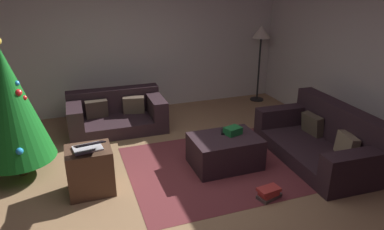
{
  "coord_description": "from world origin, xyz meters",
  "views": [
    {
      "loc": [
        -1.0,
        -3.43,
        2.4
      ],
      "look_at": [
        0.43,
        0.55,
        0.75
      ],
      "focal_mm": 32.77,
      "sensor_mm": 36.0,
      "label": 1
    }
  ],
  "objects_px": {
    "ottoman": "(225,151)",
    "book_stack": "(269,193)",
    "tv_remote": "(223,132)",
    "christmas_tree": "(10,105)",
    "laptop": "(88,147)",
    "couch_left": "(116,114)",
    "couch_right": "(324,140)",
    "gift_box": "(233,131)",
    "side_table": "(90,170)",
    "corner_lamp": "(261,37)"
  },
  "relations": [
    {
      "from": "couch_left",
      "to": "corner_lamp",
      "type": "bearing_deg",
      "value": -169.72
    },
    {
      "from": "couch_right",
      "to": "tv_remote",
      "type": "relative_size",
      "value": 12.04
    },
    {
      "from": "couch_right",
      "to": "corner_lamp",
      "type": "relative_size",
      "value": 1.25
    },
    {
      "from": "tv_remote",
      "to": "laptop",
      "type": "distance_m",
      "value": 1.81
    },
    {
      "from": "christmas_tree",
      "to": "laptop",
      "type": "distance_m",
      "value": 1.19
    },
    {
      "from": "couch_right",
      "to": "book_stack",
      "type": "bearing_deg",
      "value": 119.0
    },
    {
      "from": "gift_box",
      "to": "christmas_tree",
      "type": "bearing_deg",
      "value": 167.08
    },
    {
      "from": "couch_left",
      "to": "tv_remote",
      "type": "height_order",
      "value": "couch_left"
    },
    {
      "from": "couch_right",
      "to": "christmas_tree",
      "type": "bearing_deg",
      "value": 79.39
    },
    {
      "from": "ottoman",
      "to": "side_table",
      "type": "xyz_separation_m",
      "value": [
        -1.77,
        -0.03,
        0.07
      ]
    },
    {
      "from": "christmas_tree",
      "to": "ottoman",
      "type": "bearing_deg",
      "value": -14.65
    },
    {
      "from": "couch_left",
      "to": "book_stack",
      "type": "xyz_separation_m",
      "value": [
        1.35,
        -2.71,
        -0.19
      ]
    },
    {
      "from": "tv_remote",
      "to": "couch_right",
      "type": "bearing_deg",
      "value": 5.87
    },
    {
      "from": "couch_left",
      "to": "ottoman",
      "type": "bearing_deg",
      "value": 124.02
    },
    {
      "from": "laptop",
      "to": "gift_box",
      "type": "bearing_deg",
      "value": 4.38
    },
    {
      "from": "christmas_tree",
      "to": "corner_lamp",
      "type": "height_order",
      "value": "christmas_tree"
    },
    {
      "from": "ottoman",
      "to": "laptop",
      "type": "xyz_separation_m",
      "value": [
        -1.76,
        -0.09,
        0.41
      ]
    },
    {
      "from": "ottoman",
      "to": "laptop",
      "type": "distance_m",
      "value": 1.81
    },
    {
      "from": "ottoman",
      "to": "book_stack",
      "type": "relative_size",
      "value": 2.86
    },
    {
      "from": "couch_right",
      "to": "gift_box",
      "type": "xyz_separation_m",
      "value": [
        -1.28,
        0.32,
        0.2
      ]
    },
    {
      "from": "book_stack",
      "to": "laptop",
      "type": "bearing_deg",
      "value": 157.45
    },
    {
      "from": "gift_box",
      "to": "side_table",
      "type": "bearing_deg",
      "value": -177.42
    },
    {
      "from": "tv_remote",
      "to": "christmas_tree",
      "type": "height_order",
      "value": "christmas_tree"
    },
    {
      "from": "couch_right",
      "to": "corner_lamp",
      "type": "bearing_deg",
      "value": -6.25
    },
    {
      "from": "gift_box",
      "to": "tv_remote",
      "type": "distance_m",
      "value": 0.15
    },
    {
      "from": "couch_left",
      "to": "corner_lamp",
      "type": "xyz_separation_m",
      "value": [
        3.01,
        0.51,
        1.05
      ]
    },
    {
      "from": "christmas_tree",
      "to": "side_table",
      "type": "height_order",
      "value": "christmas_tree"
    },
    {
      "from": "laptop",
      "to": "corner_lamp",
      "type": "bearing_deg",
      "value": 34.01
    },
    {
      "from": "christmas_tree",
      "to": "laptop",
      "type": "relative_size",
      "value": 4.14
    },
    {
      "from": "book_stack",
      "to": "tv_remote",
      "type": "bearing_deg",
      "value": 97.17
    },
    {
      "from": "gift_box",
      "to": "book_stack",
      "type": "height_order",
      "value": "gift_box"
    },
    {
      "from": "couch_left",
      "to": "couch_right",
      "type": "distance_m",
      "value": 3.34
    },
    {
      "from": "ottoman",
      "to": "christmas_tree",
      "type": "height_order",
      "value": "christmas_tree"
    },
    {
      "from": "corner_lamp",
      "to": "christmas_tree",
      "type": "bearing_deg",
      "value": -159.56
    },
    {
      "from": "tv_remote",
      "to": "corner_lamp",
      "type": "height_order",
      "value": "corner_lamp"
    },
    {
      "from": "side_table",
      "to": "laptop",
      "type": "distance_m",
      "value": 0.34
    },
    {
      "from": "corner_lamp",
      "to": "tv_remote",
      "type": "bearing_deg",
      "value": -129.45
    },
    {
      "from": "ottoman",
      "to": "corner_lamp",
      "type": "xyz_separation_m",
      "value": [
        1.82,
        2.32,
        1.1
      ]
    },
    {
      "from": "tv_remote",
      "to": "christmas_tree",
      "type": "xyz_separation_m",
      "value": [
        -2.62,
        0.53,
        0.53
      ]
    },
    {
      "from": "couch_right",
      "to": "laptop",
      "type": "height_order",
      "value": "couch_right"
    },
    {
      "from": "tv_remote",
      "to": "laptop",
      "type": "xyz_separation_m",
      "value": [
        -1.79,
        -0.24,
        0.18
      ]
    },
    {
      "from": "side_table",
      "to": "corner_lamp",
      "type": "height_order",
      "value": "corner_lamp"
    },
    {
      "from": "couch_right",
      "to": "corner_lamp",
      "type": "distance_m",
      "value": 2.82
    },
    {
      "from": "couch_left",
      "to": "side_table",
      "type": "height_order",
      "value": "couch_left"
    },
    {
      "from": "corner_lamp",
      "to": "laptop",
      "type": "bearing_deg",
      "value": -145.99
    },
    {
      "from": "gift_box",
      "to": "tv_remote",
      "type": "height_order",
      "value": "gift_box"
    },
    {
      "from": "tv_remote",
      "to": "book_stack",
      "type": "relative_size",
      "value": 0.51
    },
    {
      "from": "christmas_tree",
      "to": "book_stack",
      "type": "relative_size",
      "value": 5.66
    },
    {
      "from": "couch_right",
      "to": "side_table",
      "type": "height_order",
      "value": "couch_right"
    },
    {
      "from": "christmas_tree",
      "to": "corner_lamp",
      "type": "relative_size",
      "value": 1.16
    }
  ]
}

